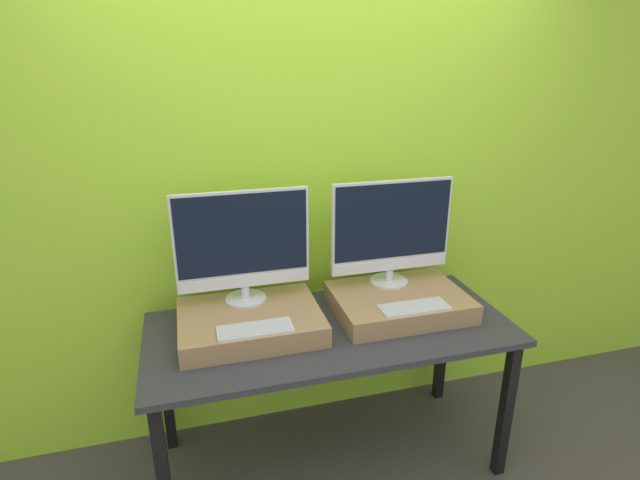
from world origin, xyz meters
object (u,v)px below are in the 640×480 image
at_px(keyboard_left, 255,329).
at_px(keyboard_right, 414,307).
at_px(monitor_right, 392,230).
at_px(monitor_left, 243,244).

relative_size(keyboard_left, keyboard_right, 1.00).
bearing_deg(monitor_right, monitor_left, 180.00).
xyz_separation_m(keyboard_left, monitor_right, (0.73, 0.29, 0.28)).
xyz_separation_m(monitor_right, keyboard_right, (0.00, -0.29, -0.28)).
distance_m(monitor_left, keyboard_right, 0.84).
bearing_deg(keyboard_right, keyboard_left, 180.00).
height_order(monitor_left, monitor_right, same).
bearing_deg(monitor_right, keyboard_left, -158.11).
xyz_separation_m(keyboard_left, keyboard_right, (0.73, 0.00, 0.00)).
height_order(monitor_left, keyboard_right, monitor_left).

